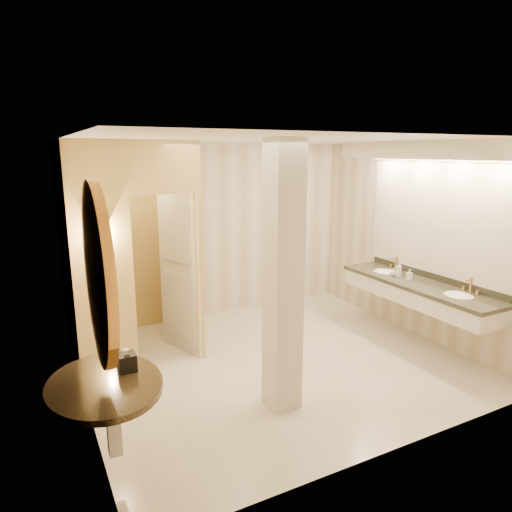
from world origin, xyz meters
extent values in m
plane|color=beige|center=(0.00, 0.00, 0.00)|extent=(4.50, 4.50, 0.00)
plane|color=white|center=(0.00, 0.00, 2.70)|extent=(4.50, 4.50, 0.00)
cube|color=beige|center=(0.00, 2.00, 1.35)|extent=(4.50, 0.02, 2.70)
cube|color=beige|center=(0.00, -2.00, 1.35)|extent=(4.50, 0.02, 2.70)
cube|color=beige|center=(-2.25, 0.00, 1.35)|extent=(0.02, 4.00, 2.70)
cube|color=beige|center=(2.25, 0.00, 1.35)|extent=(0.02, 4.00, 2.70)
cube|color=#EBCB7B|center=(-0.80, 1.25, 1.35)|extent=(0.10, 1.50, 2.70)
cube|color=#EBCB7B|center=(-1.93, 0.50, 1.35)|extent=(0.65, 0.10, 2.70)
cube|color=#EBCB7B|center=(-1.20, 0.50, 2.40)|extent=(0.80, 0.10, 0.60)
cube|color=beige|center=(-0.93, 0.88, 1.05)|extent=(0.31, 0.77, 2.10)
cylinder|color=#B58B3A|center=(-1.93, 0.43, 1.55)|extent=(0.03, 0.03, 0.30)
cone|color=beige|center=(-1.93, 0.43, 1.75)|extent=(0.14, 0.14, 0.14)
cube|color=beige|center=(1.95, -0.40, 0.73)|extent=(0.60, 2.33, 0.24)
cube|color=black|center=(1.95, -0.40, 0.85)|extent=(0.64, 2.37, 0.05)
cube|color=black|center=(2.23, -0.40, 0.92)|extent=(0.03, 2.33, 0.10)
ellipsoid|color=white|center=(1.95, -1.03, 0.83)|extent=(0.40, 0.44, 0.15)
cylinder|color=#B58B3A|center=(2.15, -1.03, 0.96)|extent=(0.03, 0.03, 0.22)
ellipsoid|color=white|center=(1.95, 0.23, 0.83)|extent=(0.40, 0.44, 0.15)
cylinder|color=#B58B3A|center=(2.15, 0.23, 0.96)|extent=(0.03, 0.03, 0.22)
cube|color=white|center=(2.23, -0.40, 1.70)|extent=(0.03, 2.33, 1.40)
cube|color=beige|center=(1.95, -0.40, 2.59)|extent=(0.75, 2.53, 0.22)
cylinder|color=black|center=(-2.23, -1.29, 0.85)|extent=(1.06, 1.06, 0.05)
cube|color=beige|center=(-2.19, -1.29, 0.55)|extent=(0.10, 0.10, 0.60)
cylinder|color=gold|center=(-2.21, -1.29, 1.70)|extent=(0.07, 1.06, 1.06)
cylinder|color=white|center=(-2.17, -1.29, 1.70)|extent=(0.02, 0.85, 0.85)
cube|color=beige|center=(-0.45, -0.90, 1.35)|extent=(0.31, 0.31, 2.70)
cube|color=black|center=(-2.04, -1.17, 0.94)|extent=(0.14, 0.14, 0.14)
imported|color=white|center=(-1.83, 1.26, 0.41)|extent=(0.63, 0.88, 0.81)
imported|color=beige|center=(1.91, -0.26, 0.95)|extent=(0.09, 0.09, 0.15)
imported|color=silver|center=(1.88, 0.00, 0.93)|extent=(0.09, 0.09, 0.11)
imported|color=#C6B28C|center=(1.91, -0.07, 0.98)|extent=(0.10, 0.11, 0.22)
camera|label=1|loc=(-2.65, -4.59, 2.57)|focal=32.00mm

